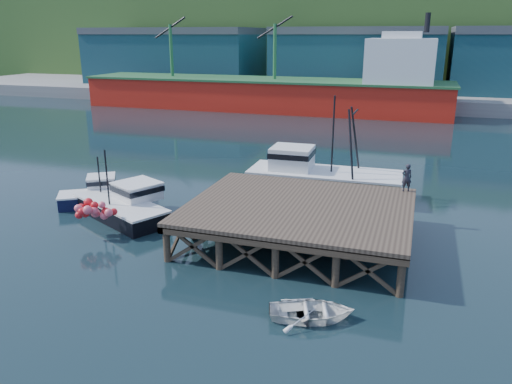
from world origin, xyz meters
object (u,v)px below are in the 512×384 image
at_px(boat_navy, 102,194).
at_px(dinghy, 312,311).
at_px(trawler, 321,176).
at_px(boat_black, 125,205).
at_px(dockworker, 407,178).

distance_m(boat_navy, dinghy, 19.25).
bearing_deg(trawler, boat_black, -143.98).
relative_size(boat_navy, trawler, 0.54).
height_order(boat_black, dinghy, boat_black).
height_order(dinghy, dockworker, dockworker).
distance_m(boat_navy, dockworker, 19.88).
bearing_deg(boat_navy, dockworker, -25.37).
bearing_deg(boat_black, dinghy, -3.21).
bearing_deg(dockworker, dinghy, 55.51).
bearing_deg(boat_navy, trawler, -7.14).
bearing_deg(boat_black, boat_navy, 175.76).
bearing_deg(boat_black, dockworker, 40.96).
distance_m(trawler, dockworker, 7.29).
distance_m(boat_navy, trawler, 15.20).
bearing_deg(dockworker, trawler, -55.38).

